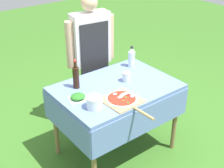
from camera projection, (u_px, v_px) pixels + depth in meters
ground_plane at (116, 150)px, 3.31m from camera, size 12.00×12.00×0.00m
prep_table at (116, 95)px, 2.99m from camera, size 1.14×0.81×0.78m
person_cook at (91, 51)px, 3.39m from camera, size 0.56×0.23×1.51m
pizza_on_peel at (123, 100)px, 2.70m from camera, size 0.32×0.54×0.05m
oil_bottle at (76, 77)px, 2.86m from camera, size 0.06×0.06×0.28m
water_bottle at (132, 57)px, 3.27m from camera, size 0.07×0.07×0.23m
herb_container at (78, 97)px, 2.73m from camera, size 0.19×0.18×0.05m
mixing_tub at (94, 102)px, 2.59m from camera, size 0.14×0.14×0.10m
sauce_jar at (126, 77)px, 3.01m from camera, size 0.08×0.08×0.09m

